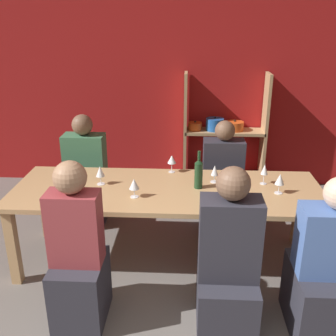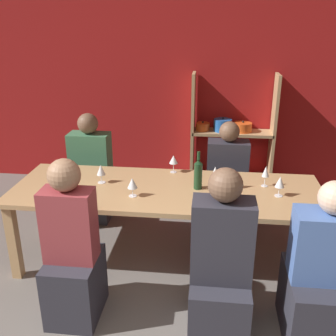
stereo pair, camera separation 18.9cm
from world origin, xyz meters
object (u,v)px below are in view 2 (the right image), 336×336
at_px(wine_glass_empty_b, 215,172).
at_px(person_far_a, 226,187).
at_px(wine_glass_empty_a, 174,160).
at_px(person_far_b, 92,179).
at_px(wine_glass_red_a, 266,172).
at_px(person_near_b, 220,272).
at_px(wine_bottle_green, 198,174).
at_px(wine_glass_red_b, 132,184).
at_px(wine_glass_white_a, 280,182).
at_px(person_near_c, 321,284).
at_px(wine_glass_empty_c, 101,170).
at_px(person_near_a, 73,260).
at_px(wine_glass_white_b, 232,175).
at_px(dining_table, 167,196).
at_px(shelf_unit, 230,152).

bearing_deg(wine_glass_empty_b, person_far_a, 78.53).
bearing_deg(wine_glass_empty_a, person_far_b, 154.96).
relative_size(wine_glass_red_a, person_near_b, 0.15).
bearing_deg(wine_bottle_green, person_near_b, -75.82).
height_order(wine_glass_red_a, wine_glass_empty_b, wine_glass_red_a).
xyz_separation_m(wine_glass_empty_b, wine_glass_red_b, (-0.67, -0.35, 0.00)).
bearing_deg(wine_glass_empty_b, wine_glass_white_a, -21.65).
relative_size(wine_glass_empty_b, person_far_b, 0.14).
relative_size(wine_glass_white_a, person_near_c, 0.15).
bearing_deg(person_near_b, person_far_a, 87.12).
bearing_deg(wine_glass_white_a, wine_glass_red_a, 115.79).
xyz_separation_m(wine_glass_red_a, wine_glass_empty_c, (-1.43, -0.09, -0.01)).
distance_m(wine_glass_red_a, wine_glass_empty_b, 0.43).
xyz_separation_m(wine_glass_empty_a, person_near_a, (-0.61, -1.14, -0.38)).
distance_m(wine_glass_empty_a, wine_glass_white_b, 0.62).
distance_m(dining_table, wine_glass_red_a, 0.88).
relative_size(wine_glass_white_a, person_near_a, 0.14).
bearing_deg(wine_glass_red_a, wine_glass_empty_b, 177.90).
height_order(wine_glass_red_a, wine_glass_white_a, wine_glass_red_a).
bearing_deg(wine_glass_empty_a, wine_bottle_green, -55.10).
relative_size(wine_glass_empty_a, person_far_b, 0.14).
distance_m(wine_glass_red_a, wine_glass_white_a, 0.21).
bearing_deg(wine_glass_empty_a, wine_glass_white_a, -25.06).
relative_size(person_near_a, person_far_a, 1.11).
bearing_deg(person_near_a, dining_table, 52.15).
distance_m(wine_bottle_green, wine_glass_red_b, 0.57).
bearing_deg(person_far_b, wine_glass_red_b, 123.64).
bearing_deg(person_near_a, person_near_b, 0.14).
relative_size(wine_glass_white_b, person_far_a, 0.16).
relative_size(wine_glass_white_a, person_far_b, 0.15).
xyz_separation_m(wine_glass_empty_c, person_near_c, (1.73, -0.83, -0.42)).
relative_size(wine_glass_empty_a, person_near_b, 0.14).
relative_size(person_far_a, person_far_b, 0.96).
bearing_deg(person_near_c, wine_glass_white_a, 105.72).
xyz_separation_m(wine_glass_white_a, person_near_a, (-1.52, -0.72, -0.38)).
xyz_separation_m(shelf_unit, wine_glass_empty_b, (-0.20, -1.54, 0.33)).
height_order(person_near_a, person_near_b, person_near_a).
distance_m(wine_glass_white_b, person_near_c, 1.11).
relative_size(wine_glass_white_b, person_near_a, 0.14).
bearing_deg(person_far_a, wine_glass_white_b, 90.72).
relative_size(dining_table, person_far_b, 2.28).
relative_size(shelf_unit, person_near_c, 1.26).
distance_m(person_near_a, person_far_a, 1.95).
distance_m(wine_glass_empty_a, person_near_c, 1.66).
distance_m(shelf_unit, wine_bottle_green, 1.74).
bearing_deg(wine_glass_empty_b, dining_table, -158.29).
distance_m(wine_glass_red_b, person_near_c, 1.57).
height_order(wine_bottle_green, wine_glass_empty_a, wine_bottle_green).
bearing_deg(wine_glass_empty_b, person_near_b, -86.59).
height_order(wine_glass_red_a, person_near_b, person_near_b).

